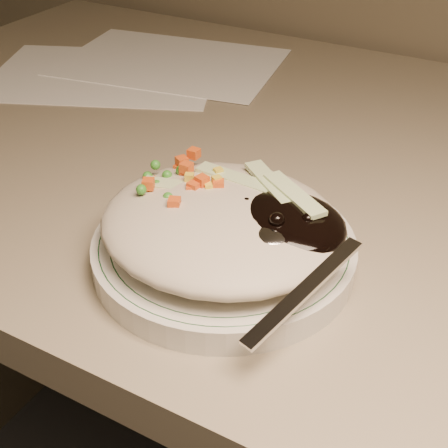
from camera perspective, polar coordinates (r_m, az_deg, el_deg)
The scene contains 5 objects.
desk at distance 0.77m, azimuth 12.45°, elevation -8.61°, with size 1.40×0.70×0.74m.
plate at distance 0.50m, azimuth 0.00°, elevation -2.43°, with size 0.21×0.21×0.02m, color silver.
plate_rim at distance 0.50m, azimuth 0.00°, elevation -1.51°, with size 0.20×0.20×0.00m.
meal at distance 0.48m, azimuth 0.40°, elevation 0.36°, with size 0.21×0.19×0.05m.
papers at distance 0.90m, azimuth -7.89°, elevation 13.94°, with size 0.40×0.37×0.00m.
Camera 1 is at (0.12, 0.83, 1.06)m, focal length 50.00 mm.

